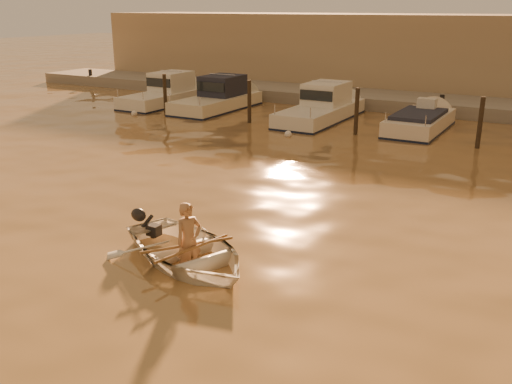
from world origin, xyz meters
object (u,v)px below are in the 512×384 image
Objects in this scene: moored_boat_1 at (217,98)px; dinghy at (187,251)px; moored_boat_3 at (419,126)px; moored_boat_2 at (321,107)px; waterfront_building at (437,56)px; moored_boat_0 at (165,93)px; person at (189,241)px.

dinghy is at bearing -58.44° from moored_boat_1.
dinghy is 0.63× the size of moored_boat_3.
waterfront_building reaches higher than moored_boat_2.
waterfront_building reaches higher than moored_boat_0.
moored_boat_1 is at bearing 53.86° from person.
moored_boat_1 is (-9.98, 16.24, 0.36)m from dinghy.
dinghy is 0.55× the size of moored_boat_0.
dinghy is 21.07m from moored_boat_0.
moored_boat_1 is 14.20m from waterfront_building.
moored_boat_0 is 16.56m from waterfront_building.
moored_boat_1 is 0.92× the size of moored_boat_2.
moored_boat_2 is (9.44, 0.00, 0.00)m from moored_boat_0.
moored_boat_3 is at bearing 0.00° from moored_boat_1.
moored_boat_3 is (0.80, 16.24, -0.04)m from dinghy.
person is 16.78m from moored_boat_2.
person is 0.25× the size of moored_boat_0.
moored_boat_3 is (14.22, 0.00, -0.40)m from moored_boat_0.
moored_boat_1 is at bearing -128.68° from waterfront_building.
moored_boat_0 is 1.02× the size of moored_boat_1.
moored_boat_2 is at bearing 36.14° from person.
moored_boat_0 is 0.93× the size of moored_boat_2.
moored_boat_0 and moored_boat_1 have the same top height.
moored_boat_2 is at bearing 0.00° from moored_boat_0.
moored_boat_2 is (6.00, 0.00, 0.00)m from moored_boat_1.
moored_boat_0 is 3.44m from moored_boat_1.
waterfront_building is (12.25, 11.00, 1.77)m from moored_boat_0.
moored_boat_0 is at bearing 180.00° from moored_boat_2.
moored_boat_2 is at bearing 35.87° from dinghy.
moored_boat_3 is at bearing -79.83° from waterfront_building.
moored_boat_0 is at bearing 61.68° from dinghy.
moored_boat_2 is at bearing 180.00° from moored_boat_3.
dinghy is 19.07m from moored_boat_1.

